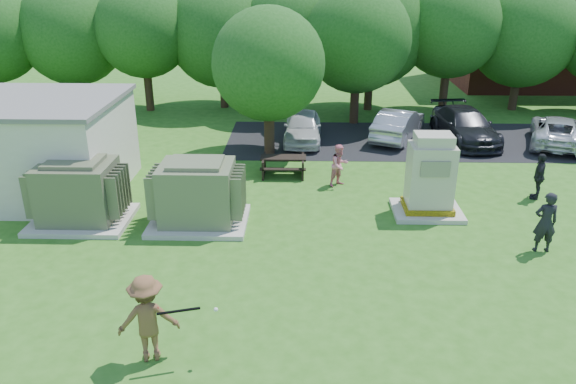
{
  "coord_description": "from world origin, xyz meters",
  "views": [
    {
      "loc": [
        0.42,
        -11.33,
        7.64
      ],
      "look_at": [
        0.0,
        4.0,
        1.3
      ],
      "focal_mm": 35.0,
      "sensor_mm": 36.0,
      "label": 1
    }
  ],
  "objects_px": {
    "picnic_table": "(283,164)",
    "person_walking_right": "(539,176)",
    "car_silver_b": "(557,131)",
    "car_dark": "(465,126)",
    "transformer_left": "(79,193)",
    "person_at_picnic": "(340,165)",
    "transformer_right": "(198,195)",
    "generator_cabinet": "(430,180)",
    "car_white": "(303,127)",
    "car_silver_a": "(398,124)",
    "person_by_generator": "(545,222)",
    "batter": "(148,318)"
  },
  "relations": [
    {
      "from": "transformer_left",
      "to": "picnic_table",
      "type": "xyz_separation_m",
      "value": [
        6.19,
        4.37,
        -0.51
      ]
    },
    {
      "from": "person_by_generator",
      "to": "person_walking_right",
      "type": "distance_m",
      "value": 4.08
    },
    {
      "from": "picnic_table",
      "to": "car_dark",
      "type": "height_order",
      "value": "car_dark"
    },
    {
      "from": "person_walking_right",
      "to": "car_silver_b",
      "type": "xyz_separation_m",
      "value": [
        3.21,
        6.2,
        -0.17
      ]
    },
    {
      "from": "car_dark",
      "to": "car_silver_b",
      "type": "bearing_deg",
      "value": -13.29
    },
    {
      "from": "car_silver_b",
      "to": "car_dark",
      "type": "bearing_deg",
      "value": 13.93
    },
    {
      "from": "batter",
      "to": "car_silver_b",
      "type": "height_order",
      "value": "batter"
    },
    {
      "from": "transformer_left",
      "to": "car_silver_a",
      "type": "height_order",
      "value": "transformer_left"
    },
    {
      "from": "transformer_right",
      "to": "generator_cabinet",
      "type": "bearing_deg",
      "value": 7.65
    },
    {
      "from": "picnic_table",
      "to": "car_silver_b",
      "type": "bearing_deg",
      "value": 19.05
    },
    {
      "from": "transformer_left",
      "to": "person_at_picnic",
      "type": "relative_size",
      "value": 1.93
    },
    {
      "from": "generator_cabinet",
      "to": "car_silver_a",
      "type": "bearing_deg",
      "value": 87.86
    },
    {
      "from": "transformer_left",
      "to": "generator_cabinet",
      "type": "distance_m",
      "value": 11.04
    },
    {
      "from": "car_silver_b",
      "to": "car_white",
      "type": "bearing_deg",
      "value": 19.71
    },
    {
      "from": "picnic_table",
      "to": "person_walking_right",
      "type": "height_order",
      "value": "person_walking_right"
    },
    {
      "from": "transformer_right",
      "to": "person_walking_right",
      "type": "xyz_separation_m",
      "value": [
        11.32,
        2.33,
        -0.16
      ]
    },
    {
      "from": "person_walking_right",
      "to": "car_silver_b",
      "type": "distance_m",
      "value": 6.99
    },
    {
      "from": "car_dark",
      "to": "car_silver_a",
      "type": "bearing_deg",
      "value": 168.71
    },
    {
      "from": "generator_cabinet",
      "to": "person_at_picnic",
      "type": "relative_size",
      "value": 1.73
    },
    {
      "from": "picnic_table",
      "to": "batter",
      "type": "distance_m",
      "value": 11.07
    },
    {
      "from": "car_dark",
      "to": "generator_cabinet",
      "type": "bearing_deg",
      "value": -118.67
    },
    {
      "from": "batter",
      "to": "car_white",
      "type": "xyz_separation_m",
      "value": [
        3.08,
        15.16,
        -0.27
      ]
    },
    {
      "from": "transformer_left",
      "to": "person_by_generator",
      "type": "xyz_separation_m",
      "value": [
        13.71,
        -1.53,
        -0.07
      ]
    },
    {
      "from": "transformer_right",
      "to": "car_white",
      "type": "distance_m",
      "value": 9.3
    },
    {
      "from": "batter",
      "to": "car_silver_a",
      "type": "bearing_deg",
      "value": -128.6
    },
    {
      "from": "picnic_table",
      "to": "person_walking_right",
      "type": "bearing_deg",
      "value": -13.02
    },
    {
      "from": "transformer_right",
      "to": "car_dark",
      "type": "bearing_deg",
      "value": 40.46
    },
    {
      "from": "car_white",
      "to": "picnic_table",
      "type": "bearing_deg",
      "value": -97.76
    },
    {
      "from": "car_white",
      "to": "car_dark",
      "type": "height_order",
      "value": "car_dark"
    },
    {
      "from": "person_by_generator",
      "to": "transformer_right",
      "type": "bearing_deg",
      "value": -9.22
    },
    {
      "from": "car_silver_a",
      "to": "car_dark",
      "type": "distance_m",
      "value": 2.97
    },
    {
      "from": "generator_cabinet",
      "to": "picnic_table",
      "type": "distance_m",
      "value": 5.93
    },
    {
      "from": "car_white",
      "to": "transformer_right",
      "type": "bearing_deg",
      "value": -108.51
    },
    {
      "from": "transformer_right",
      "to": "transformer_left",
      "type": "bearing_deg",
      "value": 180.0
    },
    {
      "from": "picnic_table",
      "to": "car_dark",
      "type": "relative_size",
      "value": 0.35
    },
    {
      "from": "car_silver_a",
      "to": "car_silver_b",
      "type": "height_order",
      "value": "car_silver_a"
    },
    {
      "from": "person_walking_right",
      "to": "car_white",
      "type": "bearing_deg",
      "value": -104.85
    },
    {
      "from": "transformer_left",
      "to": "transformer_right",
      "type": "xyz_separation_m",
      "value": [
        3.7,
        0.0,
        0.0
      ]
    },
    {
      "from": "batter",
      "to": "car_dark",
      "type": "bearing_deg",
      "value": -137.16
    },
    {
      "from": "picnic_table",
      "to": "car_silver_b",
      "type": "distance_m",
      "value": 12.74
    },
    {
      "from": "batter",
      "to": "car_dark",
      "type": "relative_size",
      "value": 0.38
    },
    {
      "from": "generator_cabinet",
      "to": "car_silver_a",
      "type": "relative_size",
      "value": 0.63
    },
    {
      "from": "person_at_picnic",
      "to": "batter",
      "type": "bearing_deg",
      "value": -151.49
    },
    {
      "from": "batter",
      "to": "person_by_generator",
      "type": "bearing_deg",
      "value": -166.71
    },
    {
      "from": "transformer_left",
      "to": "car_silver_b",
      "type": "distance_m",
      "value": 20.13
    },
    {
      "from": "transformer_left",
      "to": "car_silver_a",
      "type": "bearing_deg",
      "value": 39.3
    },
    {
      "from": "picnic_table",
      "to": "car_silver_a",
      "type": "relative_size",
      "value": 0.41
    },
    {
      "from": "picnic_table",
      "to": "car_white",
      "type": "distance_m",
      "value": 4.42
    },
    {
      "from": "car_silver_b",
      "to": "transformer_left",
      "type": "bearing_deg",
      "value": 45.76
    },
    {
      "from": "car_dark",
      "to": "car_silver_b",
      "type": "distance_m",
      "value": 4.0
    }
  ]
}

